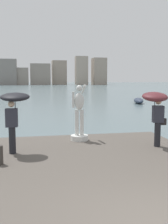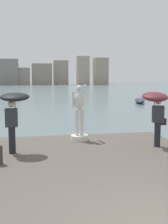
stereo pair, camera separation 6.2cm
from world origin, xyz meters
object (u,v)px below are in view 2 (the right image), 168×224
(onlooker_right, at_px, (156,104))
(boat_mid, at_px, (140,101))
(statue_white_figure, at_px, (79,119))
(onlooker_left, at_px, (14,106))

(onlooker_right, bearing_deg, boat_mid, 69.03)
(statue_white_figure, relative_size, onlooker_left, 1.10)
(onlooker_left, relative_size, boat_mid, 0.52)
(onlooker_right, bearing_deg, statue_white_figure, 148.37)
(onlooker_left, distance_m, boat_mid, 25.05)
(onlooker_left, xyz_separation_m, boat_mid, (13.09, 21.30, -1.63))
(statue_white_figure, bearing_deg, onlooker_left, -148.14)
(onlooker_left, height_order, boat_mid, onlooker_left)
(onlooker_left, distance_m, onlooker_right, 4.91)
(statue_white_figure, xyz_separation_m, onlooker_left, (-2.42, -1.50, 0.71))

